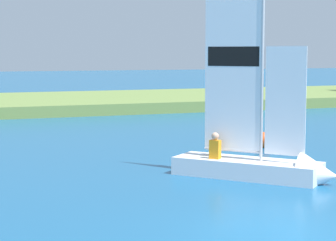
{
  "coord_description": "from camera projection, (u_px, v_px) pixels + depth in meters",
  "views": [
    {
      "loc": [
        -6.1,
        -9.84,
        3.39
      ],
      "look_at": [
        0.9,
        9.06,
        1.2
      ],
      "focal_mm": 68.47,
      "sensor_mm": 36.0,
      "label": 1
    }
  ],
  "objects": [
    {
      "name": "ground_plane",
      "position": [
        294.0,
        238.0,
        11.64
      ],
      "size": [
        200.0,
        200.0,
        0.0
      ],
      "primitive_type": "plane",
      "color": "#195684"
    },
    {
      "name": "shore_bank",
      "position": [
        41.0,
        103.0,
        38.11
      ],
      "size": [
        80.0,
        11.54,
        0.61
      ],
      "primitive_type": "cube",
      "color": "olive",
      "rests_on": "ground"
    },
    {
      "name": "sailboat",
      "position": [
        268.0,
        161.0,
        16.95
      ],
      "size": [
        3.83,
        4.11,
        5.86
      ],
      "rotation": [
        0.0,
        0.0,
        -0.85
      ],
      "color": "white",
      "rests_on": "ground"
    },
    {
      "name": "channel_buoy",
      "position": [
        262.0,
        140.0,
        22.52
      ],
      "size": [
        0.56,
        0.56,
        0.56
      ],
      "primitive_type": "sphere",
      "color": "#E54C19",
      "rests_on": "ground"
    }
  ]
}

